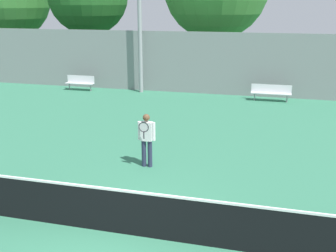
# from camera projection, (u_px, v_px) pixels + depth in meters

# --- Properties ---
(ground_plane) EXTENTS (100.00, 100.00, 0.00)m
(ground_plane) POSITION_uv_depth(u_px,v_px,m) (129.00, 234.00, 8.62)
(ground_plane) COLOR #337556
(tennis_net) EXTENTS (11.49, 0.09, 1.07)m
(tennis_net) POSITION_uv_depth(u_px,v_px,m) (128.00, 212.00, 8.45)
(tennis_net) COLOR #195128
(tennis_net) RESTS_ON ground_plane
(tennis_player) EXTENTS (0.55, 0.40, 1.69)m
(tennis_player) POSITION_uv_depth(u_px,v_px,m) (147.00, 137.00, 11.94)
(tennis_player) COLOR #282D47
(tennis_player) RESTS_ON ground_plane
(bench_courtside_far) EXTENTS (2.04, 0.40, 0.84)m
(bench_courtside_far) POSITION_uv_depth(u_px,v_px,m) (271.00, 91.00, 20.26)
(bench_courtside_far) COLOR silver
(bench_courtside_far) RESTS_ON ground_plane
(bench_adjacent_court) EXTENTS (1.69, 0.40, 0.84)m
(bench_adjacent_court) POSITION_uv_depth(u_px,v_px,m) (80.00, 81.00, 22.81)
(bench_adjacent_court) COLOR silver
(bench_adjacent_court) RESTS_ON ground_plane
(back_fence) EXTENTS (35.87, 0.06, 3.39)m
(back_fence) POSITION_uv_depth(u_px,v_px,m) (217.00, 64.00, 21.46)
(back_fence) COLOR gray
(back_fence) RESTS_ON ground_plane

